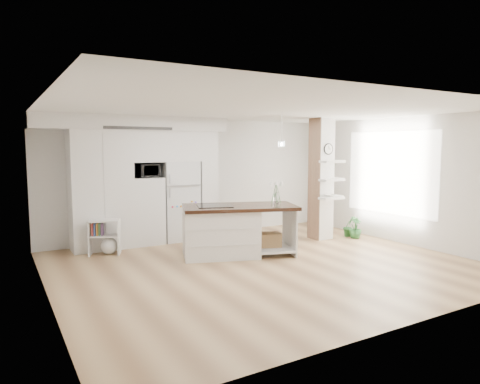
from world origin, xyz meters
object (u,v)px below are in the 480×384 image
object	(u,v)px
kitchen_island	(227,230)
floor_plant_a	(348,226)
bookshelf	(106,239)
refrigerator	(179,201)

from	to	relation	value
kitchen_island	floor_plant_a	size ratio (longest dim) A/B	5.03
kitchen_island	floor_plant_a	xyz separation A→B (m)	(3.27, 0.13, -0.26)
kitchen_island	bookshelf	bearing A→B (deg)	167.32
refrigerator	bookshelf	distance (m)	1.90
kitchen_island	floor_plant_a	distance (m)	3.28
refrigerator	bookshelf	bearing A→B (deg)	-162.42
bookshelf	floor_plant_a	size ratio (longest dim) A/B	1.45
floor_plant_a	refrigerator	bearing A→B (deg)	154.86
refrigerator	kitchen_island	world-z (taller)	refrigerator
refrigerator	kitchen_island	size ratio (longest dim) A/B	0.75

